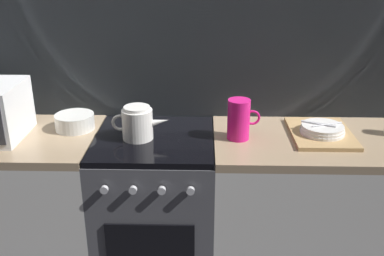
# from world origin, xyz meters

# --- Properties ---
(back_wall) EXTENTS (3.60, 0.05, 2.40)m
(back_wall) POSITION_xyz_m (0.00, 0.32, 1.20)
(back_wall) COLOR gray
(back_wall) RESTS_ON ground_plane
(stove_unit) EXTENTS (0.60, 0.63, 0.90)m
(stove_unit) POSITION_xyz_m (-0.00, -0.00, 0.45)
(stove_unit) COLOR #4C4C51
(stove_unit) RESTS_ON ground_plane
(counter_right) EXTENTS (1.20, 0.60, 0.90)m
(counter_right) POSITION_xyz_m (0.90, 0.00, 0.45)
(counter_right) COLOR silver
(counter_right) RESTS_ON ground_plane
(kettle) EXTENTS (0.28, 0.15, 0.17)m
(kettle) POSITION_xyz_m (-0.08, -0.02, 0.98)
(kettle) COLOR white
(kettle) RESTS_ON stove_unit
(mixing_bowl) EXTENTS (0.20, 0.20, 0.08)m
(mixing_bowl) POSITION_xyz_m (-0.42, 0.10, 0.94)
(mixing_bowl) COLOR silver
(mixing_bowl) RESTS_ON counter_left
(pitcher) EXTENTS (0.16, 0.11, 0.20)m
(pitcher) POSITION_xyz_m (0.42, -0.01, 1.00)
(pitcher) COLOR #E5197A
(pitcher) RESTS_ON counter_right
(dish_pile) EXTENTS (0.30, 0.40, 0.07)m
(dish_pile) POSITION_xyz_m (0.84, 0.04, 0.92)
(dish_pile) COLOR tan
(dish_pile) RESTS_ON counter_right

